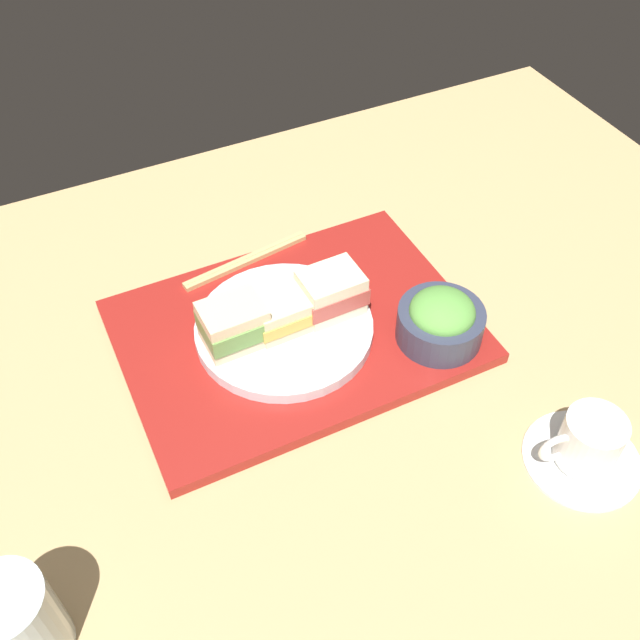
% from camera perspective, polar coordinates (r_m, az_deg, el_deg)
% --- Properties ---
extents(ground_plane, '(1.40, 1.00, 0.03)m').
position_cam_1_polar(ground_plane, '(0.97, 0.83, -2.84)').
color(ground_plane, tan).
extents(serving_tray, '(0.45, 0.32, 0.02)m').
position_cam_1_polar(serving_tray, '(0.97, -1.92, -0.87)').
color(serving_tray, maroon).
rests_on(serving_tray, ground_plane).
extents(sandwich_plate, '(0.23, 0.23, 0.02)m').
position_cam_1_polar(sandwich_plate, '(0.95, -2.82, -0.66)').
color(sandwich_plate, silver).
rests_on(sandwich_plate, serving_tray).
extents(sandwich_near, '(0.08, 0.06, 0.06)m').
position_cam_1_polar(sandwich_near, '(0.94, 0.85, 2.18)').
color(sandwich_near, beige).
rests_on(sandwich_near, sandwich_plate).
extents(sandwich_middle, '(0.08, 0.06, 0.05)m').
position_cam_1_polar(sandwich_middle, '(0.93, -2.89, 0.66)').
color(sandwich_middle, beige).
rests_on(sandwich_middle, sandwich_plate).
extents(sandwich_far, '(0.08, 0.07, 0.06)m').
position_cam_1_polar(sandwich_far, '(0.91, -6.80, -0.34)').
color(sandwich_far, beige).
rests_on(sandwich_far, sandwich_plate).
extents(salad_bowl, '(0.11, 0.11, 0.07)m').
position_cam_1_polar(salad_bowl, '(0.94, 9.43, 0.01)').
color(salad_bowl, '#33384C').
rests_on(salad_bowl, serving_tray).
extents(chopsticks_pair, '(0.20, 0.04, 0.01)m').
position_cam_1_polar(chopsticks_pair, '(1.05, -5.79, 4.65)').
color(chopsticks_pair, tan).
rests_on(chopsticks_pair, serving_tray).
extents(coffee_cup, '(0.14, 0.14, 0.07)m').
position_cam_1_polar(coffee_cup, '(0.88, 20.16, -9.20)').
color(coffee_cup, white).
rests_on(coffee_cup, ground_plane).
extents(drinking_glass, '(0.08, 0.08, 0.11)m').
position_cam_1_polar(drinking_glass, '(0.77, -22.62, -21.07)').
color(drinking_glass, silver).
rests_on(drinking_glass, ground_plane).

